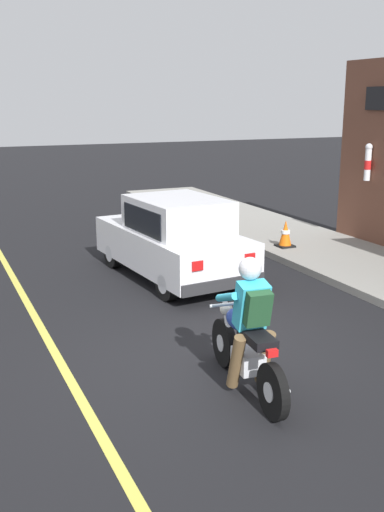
# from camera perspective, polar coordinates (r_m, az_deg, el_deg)

# --- Properties ---
(ground_plane) EXTENTS (80.00, 80.00, 0.00)m
(ground_plane) POSITION_cam_1_polar(r_m,az_deg,el_deg) (8.03, 1.40, -9.68)
(ground_plane) COLOR black
(sidewalk_curb) EXTENTS (2.60, 22.00, 0.14)m
(sidewalk_curb) POSITION_cam_1_polar(r_m,az_deg,el_deg) (12.88, 14.93, -0.45)
(sidewalk_curb) COLOR gray
(sidewalk_curb) RESTS_ON ground
(lane_stripe) EXTENTS (0.12, 19.80, 0.01)m
(lane_stripe) POSITION_cam_1_polar(r_m,az_deg,el_deg) (10.24, -15.21, -4.73)
(lane_stripe) COLOR #D1C64C
(lane_stripe) RESTS_ON ground
(motorcycle_with_rider) EXTENTS (0.60, 2.02, 1.62)m
(motorcycle_with_rider) POSITION_cam_1_polar(r_m,az_deg,el_deg) (6.96, 5.34, -7.61)
(motorcycle_with_rider) COLOR black
(motorcycle_with_rider) RESTS_ON ground
(car_hatchback) EXTENTS (1.98, 3.91, 1.57)m
(car_hatchback) POSITION_cam_1_polar(r_m,az_deg,el_deg) (11.32, -1.80, 1.63)
(car_hatchback) COLOR black
(car_hatchback) RESTS_ON ground
(traffic_cone) EXTENTS (0.36, 0.36, 0.60)m
(traffic_cone) POSITION_cam_1_polar(r_m,az_deg,el_deg) (13.46, 8.89, 2.09)
(traffic_cone) COLOR black
(traffic_cone) RESTS_ON sidewalk_curb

